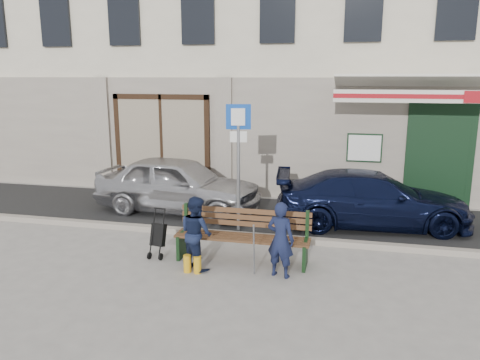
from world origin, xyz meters
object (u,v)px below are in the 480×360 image
(man, at_px, (281,240))
(car_navy, at_px, (372,199))
(parking_sign, at_px, (238,148))
(car_silver, at_px, (178,184))
(stroller, at_px, (158,236))
(bench, at_px, (240,237))
(woman, at_px, (196,233))

(man, bearing_deg, car_navy, -101.68)
(car_navy, distance_m, parking_sign, 3.21)
(car_silver, bearing_deg, stroller, -162.28)
(car_silver, distance_m, man, 4.33)
(bench, bearing_deg, stroller, -175.65)
(stroller, bearing_deg, bench, 13.20)
(car_silver, relative_size, stroller, 4.52)
(parking_sign, xyz_separation_m, stroller, (-1.14, -1.56, -1.42))
(bench, relative_size, man, 1.88)
(car_navy, bearing_deg, car_silver, 82.90)
(parking_sign, distance_m, stroller, 2.40)
(car_silver, relative_size, bench, 1.67)
(parking_sign, distance_m, bench, 2.01)
(car_navy, height_order, woman, woman)
(woman, bearing_deg, car_navy, -96.48)
(car_navy, xyz_separation_m, bench, (-2.38, -2.61, -0.15))
(bench, relative_size, woman, 1.88)
(car_navy, distance_m, stroller, 4.75)
(car_silver, bearing_deg, man, -132.36)
(bench, distance_m, stroller, 1.51)
(car_navy, relative_size, woman, 3.28)
(bench, bearing_deg, car_silver, 128.58)
(man, distance_m, stroller, 2.34)
(car_navy, relative_size, bench, 1.74)
(car_silver, relative_size, woman, 3.15)
(car_navy, height_order, stroller, car_navy)
(bench, height_order, man, man)
(woman, distance_m, stroller, 0.95)
(man, relative_size, woman, 1.00)
(bench, distance_m, man, 0.95)
(car_navy, height_order, parking_sign, parking_sign)
(bench, distance_m, woman, 0.82)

